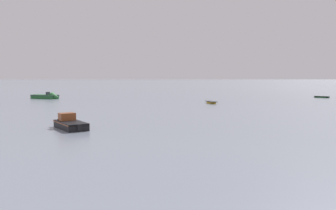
{
  "coord_description": "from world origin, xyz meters",
  "views": [
    {
      "loc": [
        -11.58,
        -3.92,
        4.37
      ],
      "look_at": [
        -10.22,
        43.57,
        0.44
      ],
      "focal_mm": 38.12,
      "sensor_mm": 36.0,
      "label": 1
    }
  ],
  "objects_px": {
    "rowboat_moored_0": "(211,103)",
    "motorboat_moored_1": "(68,124)",
    "rowboat_moored_4": "(322,97)",
    "motorboat_moored_0": "(48,97)"
  },
  "relations": [
    {
      "from": "motorboat_moored_0",
      "to": "rowboat_moored_4",
      "type": "distance_m",
      "value": 53.1
    },
    {
      "from": "rowboat_moored_4",
      "to": "motorboat_moored_1",
      "type": "bearing_deg",
      "value": -94.34
    },
    {
      "from": "rowboat_moored_0",
      "to": "rowboat_moored_4",
      "type": "distance_m",
      "value": 27.61
    },
    {
      "from": "motorboat_moored_0",
      "to": "motorboat_moored_1",
      "type": "bearing_deg",
      "value": -46.11
    },
    {
      "from": "rowboat_moored_0",
      "to": "motorboat_moored_1",
      "type": "relative_size",
      "value": 0.65
    },
    {
      "from": "rowboat_moored_0",
      "to": "motorboat_moored_1",
      "type": "xyz_separation_m",
      "value": [
        -15.98,
        -25.63,
        0.14
      ]
    },
    {
      "from": "rowboat_moored_0",
      "to": "motorboat_moored_1",
      "type": "bearing_deg",
      "value": 133.78
    },
    {
      "from": "rowboat_moored_4",
      "to": "motorboat_moored_1",
      "type": "relative_size",
      "value": 0.6
    },
    {
      "from": "motorboat_moored_0",
      "to": "rowboat_moored_4",
      "type": "relative_size",
      "value": 2.12
    },
    {
      "from": "rowboat_moored_4",
      "to": "motorboat_moored_1",
      "type": "distance_m",
      "value": 56.07
    }
  ]
}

